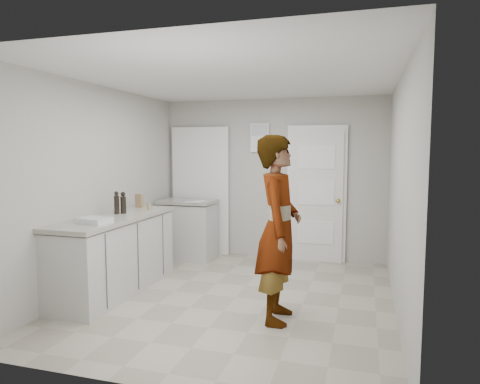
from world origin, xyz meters
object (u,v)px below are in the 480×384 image
(spice_jar, at_px, (149,207))
(baking_dish, at_px, (94,220))
(person, at_px, (278,229))
(oil_cruet_a, at_px, (123,203))
(egg_bowl, at_px, (88,220))
(oil_cruet_b, at_px, (117,203))
(cake_mix_box, at_px, (139,201))

(spice_jar, relative_size, baking_dish, 0.22)
(person, bearing_deg, oil_cruet_a, 72.08)
(egg_bowl, bearing_deg, oil_cruet_b, 94.42)
(spice_jar, height_order, oil_cruet_a, oil_cruet_a)
(cake_mix_box, bearing_deg, oil_cruet_a, -66.96)
(spice_jar, distance_m, oil_cruet_a, 0.42)
(baking_dish, bearing_deg, egg_bowl, -176.18)
(person, height_order, spice_jar, person)
(person, relative_size, baking_dish, 5.01)
(oil_cruet_a, height_order, oil_cruet_b, oil_cruet_b)
(egg_bowl, bearing_deg, cake_mix_box, 94.07)
(person, bearing_deg, egg_bowl, 91.46)
(oil_cruet_a, height_order, baking_dish, oil_cruet_a)
(cake_mix_box, bearing_deg, egg_bowl, -72.88)
(cake_mix_box, xyz_separation_m, oil_cruet_b, (0.04, -0.62, 0.04))
(oil_cruet_a, xyz_separation_m, baking_dish, (0.07, -0.70, -0.10))
(spice_jar, relative_size, egg_bowl, 0.59)
(oil_cruet_b, bearing_deg, cake_mix_box, 93.71)
(cake_mix_box, xyz_separation_m, oil_cruet_a, (0.10, -0.57, 0.04))
(cake_mix_box, distance_m, oil_cruet_b, 0.62)
(person, xyz_separation_m, oil_cruet_a, (-2.04, 0.49, 0.13))
(oil_cruet_b, bearing_deg, egg_bowl, -85.58)
(baking_dish, height_order, egg_bowl, baking_dish)
(oil_cruet_b, relative_size, baking_dish, 0.76)
(oil_cruet_b, bearing_deg, oil_cruet_a, 41.28)
(cake_mix_box, bearing_deg, spice_jar, -23.62)
(person, xyz_separation_m, cake_mix_box, (-2.14, 1.06, 0.09))
(person, height_order, oil_cruet_b, person)
(spice_jar, xyz_separation_m, egg_bowl, (-0.16, -1.09, -0.01))
(baking_dish, relative_size, egg_bowl, 2.67)
(cake_mix_box, bearing_deg, person, -13.32)
(person, relative_size, oil_cruet_a, 6.85)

